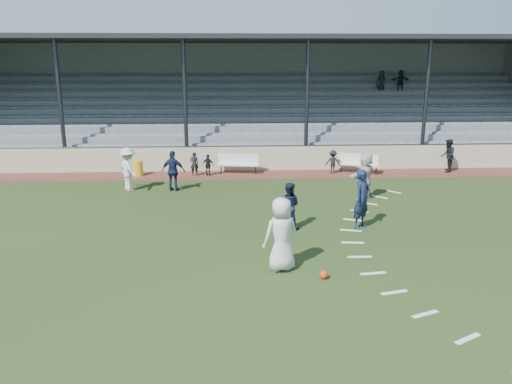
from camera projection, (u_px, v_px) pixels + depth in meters
ground at (261, 259)px, 14.16m from camera, size 90.00×90.00×0.00m
cinder_track at (248, 175)px, 24.29m from camera, size 34.00×2.00×0.02m
retaining_wall at (247, 159)px, 25.14m from camera, size 34.00×0.18×1.20m
bench_left at (238, 162)px, 24.48m from camera, size 2.04×0.74×0.95m
bench_right at (358, 162)px, 24.51m from camera, size 2.01×1.17×0.95m
trash_bin at (138, 168)px, 23.97m from camera, size 0.46×0.46×0.74m
football at (324, 275)px, 12.88m from camera, size 0.22×0.22×0.22m
player_white_lead at (281, 234)px, 13.21m from camera, size 1.14×0.93×2.01m
player_navy_lead at (362, 199)px, 16.52m from camera, size 0.86×0.85×2.00m
player_navy_mid at (289, 206)px, 16.48m from camera, size 0.91×0.80×1.59m
player_white_wing at (128, 169)px, 21.23m from camera, size 1.29×1.37×1.86m
player_navy_wing at (173, 171)px, 21.20m from camera, size 1.08×0.61×1.74m
player_white_back at (365, 176)px, 19.93m from camera, size 1.59×1.76×1.95m
official at (448, 156)px, 24.65m from camera, size 0.91×0.99×1.64m
sub_left_near at (194, 164)px, 23.98m from camera, size 0.42×0.28×1.14m
sub_left_far at (208, 165)px, 23.98m from camera, size 0.65×0.46×1.03m
sub_right at (333, 162)px, 24.44m from camera, size 0.77×0.49×1.14m
grandstand at (244, 116)px, 29.27m from camera, size 34.60×9.00×6.61m
penalty_arc at (403, 256)px, 14.37m from camera, size 3.89×14.63×0.01m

